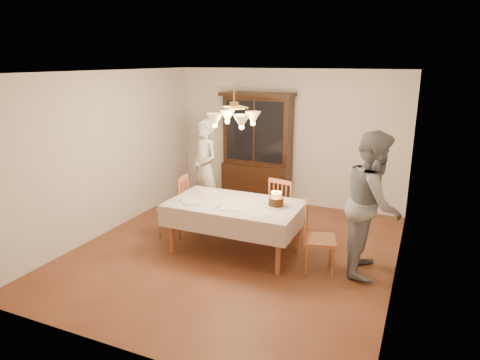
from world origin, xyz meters
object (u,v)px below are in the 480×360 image
at_px(china_hutch, 257,151).
at_px(birthday_cake, 276,202).
at_px(chair_far_side, 285,211).
at_px(elderly_woman, 205,169).
at_px(dining_table, 234,208).

relative_size(china_hutch, birthday_cake, 7.20).
relative_size(chair_far_side, elderly_woman, 0.56).
bearing_deg(birthday_cake, dining_table, -170.85).
bearing_deg(dining_table, elderly_woman, 133.46).
relative_size(elderly_woman, birthday_cake, 5.90).
bearing_deg(china_hutch, chair_far_side, -54.18).
bearing_deg(dining_table, china_hutch, 103.35).
height_order(china_hutch, birthday_cake, china_hutch).
distance_m(dining_table, china_hutch, 2.34).
bearing_deg(chair_far_side, china_hutch, 125.82).
height_order(dining_table, china_hutch, china_hutch).
distance_m(china_hutch, elderly_woman, 1.25).
xyz_separation_m(dining_table, elderly_woman, (-1.09, 1.15, 0.20)).
bearing_deg(china_hutch, elderly_woman, -116.73).
xyz_separation_m(dining_table, china_hutch, (-0.54, 2.25, 0.36)).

